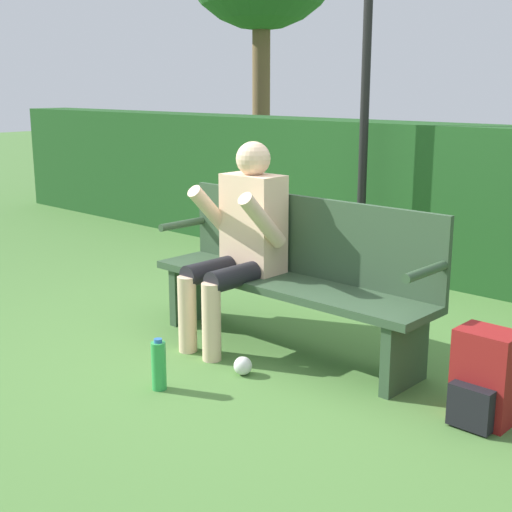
# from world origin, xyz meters

# --- Properties ---
(ground_plane) EXTENTS (40.00, 40.00, 0.00)m
(ground_plane) POSITION_xyz_m (0.00, 0.00, 0.00)
(ground_plane) COLOR #4C7A38
(hedge_back) EXTENTS (12.00, 0.53, 1.25)m
(hedge_back) POSITION_xyz_m (0.00, 2.10, 0.62)
(hedge_back) COLOR #1E4C1E
(hedge_back) RESTS_ON ground
(park_bench) EXTENTS (1.87, 0.42, 0.91)m
(park_bench) POSITION_xyz_m (0.00, 0.07, 0.46)
(park_bench) COLOR #334C33
(park_bench) RESTS_ON ground
(person_seated) EXTENTS (0.51, 0.63, 1.22)m
(person_seated) POSITION_xyz_m (-0.30, -0.06, 0.66)
(person_seated) COLOR beige
(person_seated) RESTS_ON ground
(backpack) EXTENTS (0.27, 0.27, 0.45)m
(backpack) POSITION_xyz_m (1.29, -0.08, 0.21)
(backpack) COLOR maroon
(backpack) RESTS_ON ground
(water_bottle) EXTENTS (0.08, 0.08, 0.28)m
(water_bottle) POSITION_xyz_m (-0.11, -0.89, 0.13)
(water_bottle) COLOR green
(water_bottle) RESTS_ON ground
(signpost) EXTENTS (0.44, 0.09, 2.71)m
(signpost) POSITION_xyz_m (-0.61, 1.63, 1.58)
(signpost) COLOR black
(signpost) RESTS_ON ground
(litter_crumple) EXTENTS (0.10, 0.10, 0.10)m
(litter_crumple) POSITION_xyz_m (0.08, -0.45, 0.05)
(litter_crumple) COLOR silver
(litter_crumple) RESTS_ON ground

